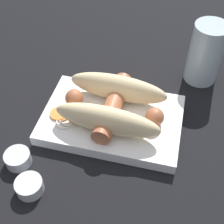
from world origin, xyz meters
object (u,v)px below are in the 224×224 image
sausage (114,106)px  condiment_cup_far (30,187)px  bread_roll (114,103)px  food_tray (112,119)px  condiment_cup_near (18,159)px  drink_glass (205,53)px

sausage → condiment_cup_far: (0.10, 0.18, -0.03)m
condiment_cup_far → bread_roll: bearing=-119.0°
food_tray → bread_roll: size_ratio=1.32×
food_tray → condiment_cup_near: same height
sausage → condiment_cup_near: (0.14, 0.14, -0.03)m
drink_glass → condiment_cup_far: bearing=53.9°
food_tray → drink_glass: (-0.16, -0.18, 0.06)m
condiment_cup_near → drink_glass: size_ratio=0.34×
food_tray → bread_roll: bread_roll is taller
sausage → drink_glass: drink_glass is taller
sausage → bread_roll: bearing=138.3°
food_tray → condiment_cup_far: (0.10, 0.17, -0.00)m
condiment_cup_near → condiment_cup_far: size_ratio=1.00×
food_tray → drink_glass: 0.25m
bread_roll → condiment_cup_far: (0.10, 0.18, -0.04)m
condiment_cup_far → food_tray: bearing=-119.3°
sausage → drink_glass: (-0.16, -0.17, 0.03)m
food_tray → sausage: sausage is taller
condiment_cup_near → condiment_cup_far: 0.06m
condiment_cup_near → drink_glass: bearing=-134.2°
bread_roll → drink_glass: (-0.16, -0.17, 0.02)m
drink_glass → bread_roll: bearing=47.7°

